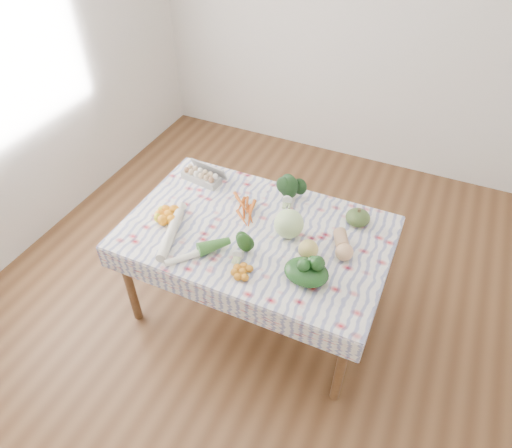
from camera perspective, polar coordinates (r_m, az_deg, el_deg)
name	(u,v)px	position (r m, az deg, el deg)	size (l,w,h in m)	color
ground	(256,306)	(3.44, 0.00, -10.17)	(4.50, 4.50, 0.00)	#57361D
wall_back	(363,17)	(4.46, 13.26, 23.88)	(4.00, 0.04, 2.80)	white
dining_table	(256,240)	(2.93, 0.00, -2.05)	(1.60, 1.00, 0.75)	brown
tablecloth	(256,231)	(2.88, 0.00, -0.94)	(1.66, 1.06, 0.01)	white
egg_carton	(201,177)	(3.28, -6.87, 5.90)	(0.29, 0.12, 0.08)	#9D9D98
carrot_bunch	(243,213)	(2.98, -1.64, 1.42)	(0.22, 0.20, 0.04)	#C65515
kale_bunch	(289,191)	(3.07, 4.10, 4.12)	(0.18, 0.16, 0.16)	#173617
kabocha_squash	(358,217)	(2.97, 12.62, 0.80)	(0.16, 0.16, 0.10)	#415928
cabbage	(289,224)	(2.80, 4.13, 0.03)	(0.18, 0.18, 0.18)	#AFD288
butternut_squash	(343,244)	(2.76, 10.80, -2.47)	(0.11, 0.23, 0.11)	tan
orange_cluster	(169,215)	(2.99, -10.87, 1.12)	(0.22, 0.22, 0.07)	orange
broccoli	(240,247)	(2.70, -2.07, -2.83)	(0.15, 0.15, 0.11)	#1B4314
mandarin_cluster	(243,271)	(2.61, -1.70, -5.94)	(0.16, 0.16, 0.05)	orange
grapefruit	(308,249)	(2.69, 6.55, -3.17)	(0.12, 0.12, 0.12)	tan
spinach_bag	(306,272)	(2.57, 6.31, -6.00)	(0.26, 0.21, 0.11)	#133513
daikon	(171,234)	(2.86, -10.63, -1.26)	(0.06, 0.06, 0.44)	silver
leek	(197,253)	(2.73, -7.36, -3.65)	(0.04, 0.04, 0.39)	white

